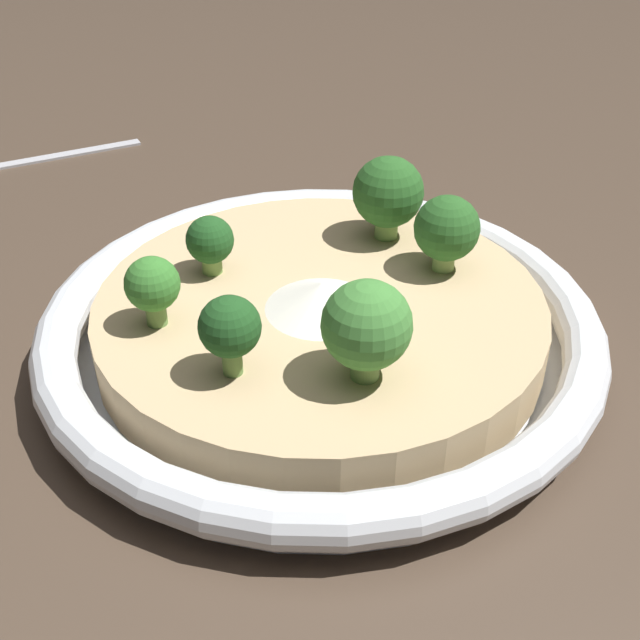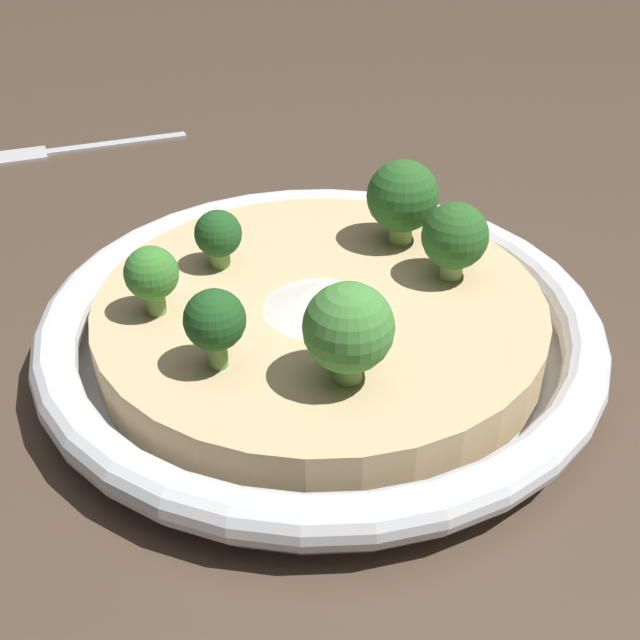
{
  "view_description": "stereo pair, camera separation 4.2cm",
  "coord_description": "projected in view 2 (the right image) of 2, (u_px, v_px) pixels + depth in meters",
  "views": [
    {
      "loc": [
        0.35,
        -0.02,
        0.26
      ],
      "look_at": [
        0.0,
        0.0,
        0.02
      ],
      "focal_mm": 45.0,
      "sensor_mm": 36.0,
      "label": 1
    },
    {
      "loc": [
        0.35,
        0.02,
        0.26
      ],
      "look_at": [
        0.0,
        0.0,
        0.02
      ],
      "focal_mm": 45.0,
      "sensor_mm": 36.0,
      "label": 2
    }
  ],
  "objects": [
    {
      "name": "broccoli_front_left",
      "position": [
        218.0,
        235.0,
        0.43
      ],
      "size": [
        0.03,
        0.03,
        0.03
      ],
      "color": "#759E4C",
      "rests_on": "risotto_bowl"
    },
    {
      "name": "ground_plane",
      "position": [
        320.0,
        352.0,
        0.44
      ],
      "size": [
        6.0,
        6.0,
        0.0
      ],
      "primitive_type": "plane",
      "color": "#47382B"
    },
    {
      "name": "broccoli_back",
      "position": [
        455.0,
        237.0,
        0.42
      ],
      "size": [
        0.04,
        0.04,
        0.04
      ],
      "color": "#84A856",
      "rests_on": "risotto_bowl"
    },
    {
      "name": "fork_utensil",
      "position": [
        64.0,
        149.0,
        0.66
      ],
      "size": [
        0.08,
        0.16,
        0.0
      ],
      "rotation": [
        0.0,
        0.0,
        -1.18
      ],
      "color": "#B7B7BC",
      "rests_on": "ground_plane"
    },
    {
      "name": "broccoli_front_right",
      "position": [
        152.0,
        275.0,
        0.39
      ],
      "size": [
        0.03,
        0.03,
        0.04
      ],
      "color": "#668E47",
      "rests_on": "risotto_bowl"
    },
    {
      "name": "risotto_bowl",
      "position": [
        320.0,
        325.0,
        0.43
      ],
      "size": [
        0.3,
        0.3,
        0.03
      ],
      "color": "silver",
      "rests_on": "ground_plane"
    },
    {
      "name": "broccoli_back_left",
      "position": [
        403.0,
        198.0,
        0.45
      ],
      "size": [
        0.04,
        0.04,
        0.05
      ],
      "color": "#759E4C",
      "rests_on": "risotto_bowl"
    },
    {
      "name": "cheese_sprinkle",
      "position": [
        320.0,
        296.0,
        0.41
      ],
      "size": [
        0.06,
        0.06,
        0.01
      ],
      "color": "white",
      "rests_on": "risotto_bowl"
    },
    {
      "name": "broccoli_back_right",
      "position": [
        348.0,
        329.0,
        0.35
      ],
      "size": [
        0.04,
        0.04,
        0.05
      ],
      "color": "#668E47",
      "rests_on": "risotto_bowl"
    },
    {
      "name": "broccoli_right",
      "position": [
        215.0,
        322.0,
        0.36
      ],
      "size": [
        0.03,
        0.03,
        0.04
      ],
      "color": "#668E47",
      "rests_on": "risotto_bowl"
    }
  ]
}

